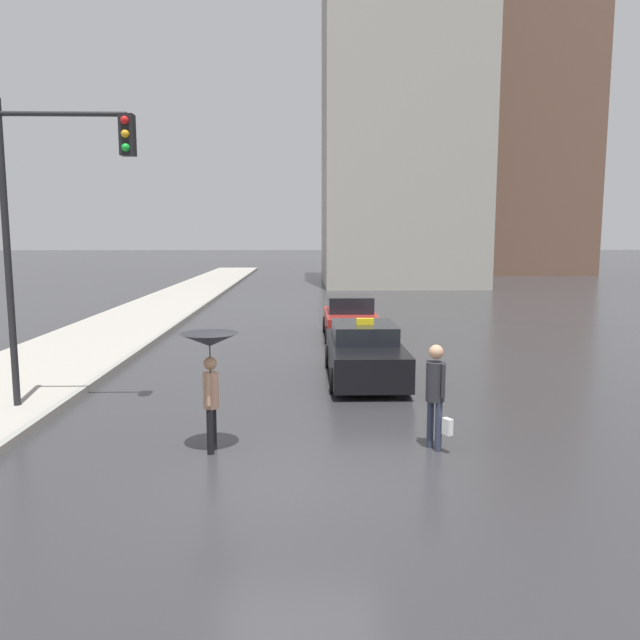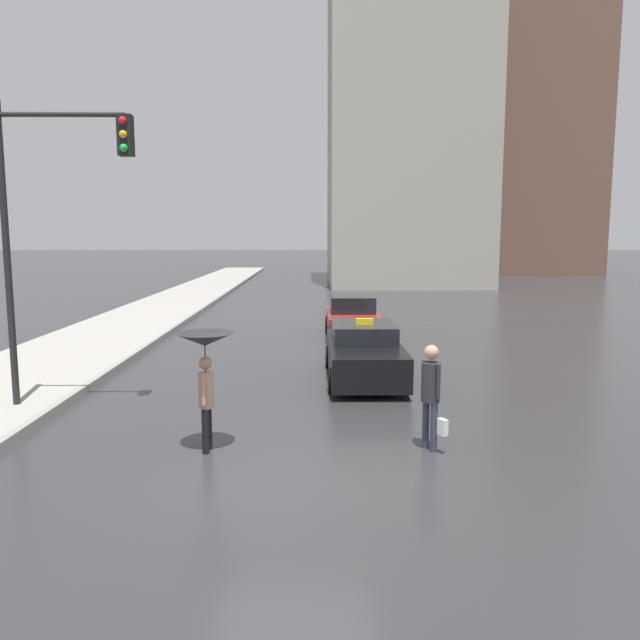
{
  "view_description": "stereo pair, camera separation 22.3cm",
  "coord_description": "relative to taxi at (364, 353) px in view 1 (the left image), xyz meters",
  "views": [
    {
      "loc": [
        0.05,
        -8.91,
        3.67
      ],
      "look_at": [
        0.48,
        7.81,
        1.4
      ],
      "focal_mm": 35.0,
      "sensor_mm": 36.0,
      "label": 1
    },
    {
      "loc": [
        0.28,
        -8.91,
        3.67
      ],
      "look_at": [
        0.48,
        7.81,
        1.4
      ],
      "focal_mm": 35.0,
      "sensor_mm": 36.0,
      "label": 2
    }
  ],
  "objects": [
    {
      "name": "traffic_light",
      "position": [
        -6.57,
        -2.97,
        3.64
      ],
      "size": [
        2.71,
        0.38,
        6.34
      ],
      "color": "black",
      "rests_on": "ground_plane"
    },
    {
      "name": "pedestrian_with_umbrella",
      "position": [
        -3.13,
        -5.44,
        0.98
      ],
      "size": [
        0.98,
        0.98,
        2.05
      ],
      "rotation": [
        0.0,
        0.0,
        1.5
      ],
      "color": "black",
      "rests_on": "ground_plane"
    },
    {
      "name": "sedan_red",
      "position": [
        0.12,
        6.59,
        0.01
      ],
      "size": [
        1.91,
        4.08,
        1.5
      ],
      "rotation": [
        0.0,
        0.0,
        3.14
      ],
      "color": "maroon",
      "rests_on": "ground_plane"
    },
    {
      "name": "taxi",
      "position": [
        0.0,
        0.0,
        0.0
      ],
      "size": [
        1.91,
        4.64,
        1.58
      ],
      "rotation": [
        0.0,
        0.0,
        3.14
      ],
      "color": "black",
      "rests_on": "ground_plane"
    },
    {
      "name": "ground_plane",
      "position": [
        -1.6,
        -6.85,
        -0.67
      ],
      "size": [
        300.0,
        300.0,
        0.0
      ],
      "primitive_type": "plane",
      "color": "#2D2D30"
    },
    {
      "name": "building_tower_far",
      "position": [
        19.64,
        44.6,
        13.34
      ],
      "size": [
        11.36,
        8.46,
        28.01
      ],
      "color": "brown",
      "rests_on": "ground_plane"
    },
    {
      "name": "pedestrian_man",
      "position": [
        0.7,
        -5.42,
        0.41
      ],
      "size": [
        0.48,
        0.56,
        1.84
      ],
      "rotation": [
        0.0,
        0.0,
        -1.09
      ],
      "color": "#2D3347",
      "rests_on": "ground_plane"
    },
    {
      "name": "building_tower_near",
      "position": [
        5.56,
        31.79,
        15.31
      ],
      "size": [
        11.2,
        12.0,
        31.96
      ],
      "color": "#A39E93",
      "rests_on": "ground_plane"
    }
  ]
}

